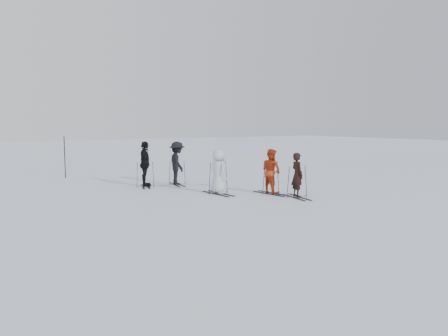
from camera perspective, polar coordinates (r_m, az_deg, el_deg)
name	(u,v)px	position (r m, az deg, el deg)	size (l,w,h in m)	color
ground	(238,195)	(17.32, 1.80, -3.58)	(120.00, 120.00, 0.00)	silver
skier_near_dark	(297,176)	(16.92, 9.53, -0.98)	(0.62, 0.41, 1.70)	black
skier_red	(271,172)	(17.66, 6.17, -0.50)	(0.87, 0.68, 1.79)	#B23514
skier_grey	(218,172)	(17.52, -0.76, -0.51)	(0.87, 0.57, 1.79)	silver
skier_uphill_left	(145,164)	(19.79, -10.27, 0.46)	(1.18, 0.49, 2.01)	black
skier_uphill_far	(177,164)	(20.24, -6.14, 0.58)	(1.28, 0.73, 1.98)	black
skis_near_dark	(297,181)	(16.94, 9.52, -1.73)	(0.91, 1.72, 1.25)	black
skis_red	(271,178)	(17.68, 6.16, -1.26)	(0.96, 1.80, 1.32)	black
skis_grey	(218,177)	(17.55, -0.76, -1.24)	(0.98, 1.84, 1.34)	black
skis_uphill_left	(145,174)	(19.84, -10.25, -0.77)	(0.84, 1.59, 1.16)	black
skis_uphill_far	(177,172)	(20.28, -6.13, -0.56)	(0.84, 1.59, 1.16)	black
piste_marker	(65,157)	(24.08, -20.08, 1.33)	(0.05, 0.05, 2.16)	black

